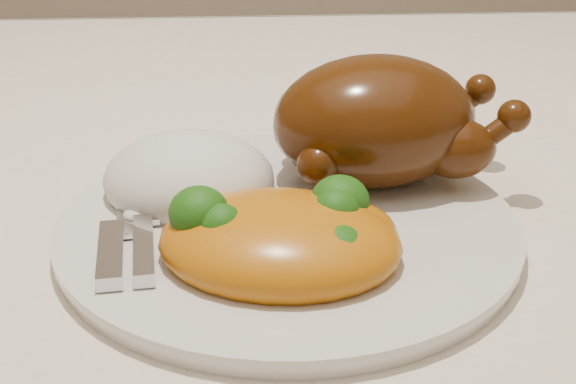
{
  "coord_description": "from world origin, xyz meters",
  "views": [
    {
      "loc": [
        -0.02,
        -0.59,
        1.03
      ],
      "look_at": [
        0.01,
        -0.12,
        0.8
      ],
      "focal_mm": 50.0,
      "sensor_mm": 36.0,
      "label": 1
    }
  ],
  "objects": [
    {
      "name": "roast_chicken",
      "position": [
        0.08,
        -0.06,
        0.83
      ],
      "size": [
        0.19,
        0.13,
        0.09
      ],
      "rotation": [
        0.0,
        0.0,
        0.12
      ],
      "color": "#472207",
      "rests_on": "dinner_plate"
    },
    {
      "name": "dining_table",
      "position": [
        0.0,
        0.0,
        0.67
      ],
      "size": [
        1.6,
        0.9,
        0.76
      ],
      "color": "brown",
      "rests_on": "floor"
    },
    {
      "name": "rice_mound",
      "position": [
        -0.06,
        -0.07,
        0.79
      ],
      "size": [
        0.13,
        0.13,
        0.06
      ],
      "rotation": [
        0.0,
        0.0,
        -0.15
      ],
      "color": "white",
      "rests_on": "dinner_plate"
    },
    {
      "name": "cutlery",
      "position": [
        -0.09,
        -0.14,
        0.79
      ],
      "size": [
        0.04,
        0.17,
        0.01
      ],
      "rotation": [
        0.0,
        0.0,
        0.11
      ],
      "color": "silver",
      "rests_on": "dinner_plate"
    },
    {
      "name": "dinner_plate",
      "position": [
        0.01,
        -0.12,
        0.77
      ],
      "size": [
        0.32,
        0.32,
        0.01
      ],
      "primitive_type": "cylinder",
      "rotation": [
        0.0,
        0.0,
        -0.08
      ],
      "color": "silver",
      "rests_on": "tablecloth"
    },
    {
      "name": "mac_and_cheese",
      "position": [
        0.0,
        -0.17,
        0.79
      ],
      "size": [
        0.17,
        0.14,
        0.06
      ],
      "rotation": [
        0.0,
        0.0,
        -0.19
      ],
      "color": "#CB670D",
      "rests_on": "dinner_plate"
    },
    {
      "name": "tablecloth",
      "position": [
        0.0,
        0.0,
        0.74
      ],
      "size": [
        1.73,
        1.03,
        0.18
      ],
      "color": "white",
      "rests_on": "dining_table"
    }
  ]
}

